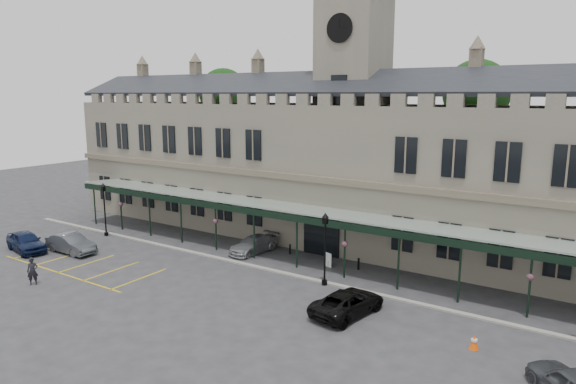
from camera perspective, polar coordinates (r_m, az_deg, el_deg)
The scene contains 19 objects.
ground at distance 33.68m, azimuth -5.75°, elevation -11.71°, with size 140.00×140.00×0.00m, color #2E2E31.
station_building at distance 45.02m, azimuth 6.97°, elevation 2.56°, with size 60.00×10.36×17.30m.
clock_tower at distance 44.64m, azimuth 7.22°, elevation 11.04°, with size 5.60×5.60×24.80m.
canopy at distance 38.63m, azimuth 1.20°, elevation -4.91°, with size 50.00×4.10×4.30m.
kerb at distance 37.78m, azimuth -0.42°, elevation -9.01°, with size 60.00×0.40×0.12m, color gray.
parking_markings at distance 42.60m, azimuth -22.00°, elevation -7.58°, with size 16.00×6.00×0.01m, color gold, non-canonical shape.
tree_behind_left at distance 64.41m, azimuth -7.17°, elevation 10.69°, with size 6.00×6.00×16.00m.
tree_behind_mid at distance 50.41m, azimuth 20.20°, elevation 10.10°, with size 6.00×6.00×16.00m.
lamp_post_left at distance 49.83m, azimuth -19.74°, elevation -1.32°, with size 0.47×0.47×4.96m.
lamp_post_mid at distance 34.90m, azimuth 4.13°, elevation -5.62°, with size 0.48×0.48×5.08m.
traffic_cone at distance 28.99m, azimuth 19.97°, elevation -15.42°, with size 0.48×0.48×0.76m.
sign_board at distance 39.23m, azimuth 4.50°, elevation -7.55°, with size 0.62×0.23×1.09m.
bollard_left at distance 42.10m, azimuth 0.22°, elevation -6.39°, with size 0.15×0.15×0.83m, color black.
bollard_right at distance 38.87m, azimuth 7.84°, elevation -7.92°, with size 0.16×0.16×0.89m, color black.
car_left_a at distance 48.01m, azimuth -27.10°, elevation -4.92°, with size 1.97×4.90×1.67m, color #0C1635.
car_left_b at distance 46.01m, azimuth -22.97°, elevation -5.29°, with size 1.67×4.80×1.58m, color #3E4147.
car_taxi at distance 42.61m, azimuth -3.84°, elevation -5.82°, with size 1.92×4.72×1.37m, color #919398.
car_van at distance 31.29m, azimuth 6.66°, elevation -12.10°, with size 2.40×5.20×1.45m, color black.
person_a at distance 39.55m, azimuth -26.52°, elevation -7.88°, with size 0.70×0.46×1.92m, color black.
Camera 1 is at (19.80, -24.01, 12.87)m, focal length 32.00 mm.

